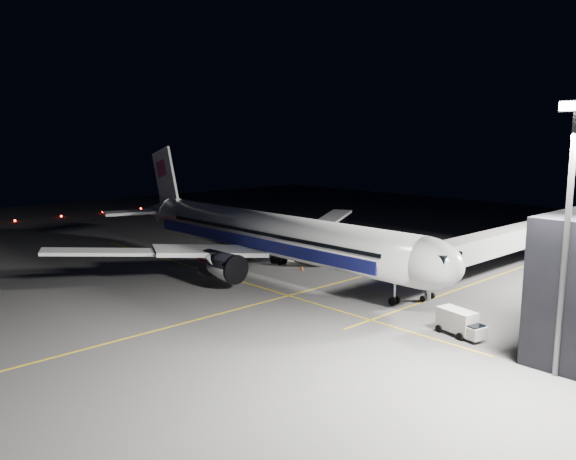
# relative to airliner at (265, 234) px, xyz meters

# --- Properties ---
(ground) EXTENTS (200.00, 200.00, 0.00)m
(ground) POSITION_rel_airliner_xyz_m (1.08, 0.00, -5.16)
(ground) COLOR #4C4C4F
(ground) RESTS_ON ground
(guide_line_main) EXTENTS (0.25, 80.00, 0.01)m
(guide_line_main) POSITION_rel_airliner_xyz_m (11.08, 0.00, -5.16)
(guide_line_main) COLOR gold
(guide_line_main) RESTS_ON ground
(guide_line_cross) EXTENTS (70.00, 0.25, 0.01)m
(guide_line_cross) POSITION_rel_airliner_xyz_m (1.08, -6.00, -5.16)
(guide_line_cross) COLOR gold
(guide_line_cross) RESTS_ON ground
(guide_line_side) EXTENTS (0.25, 40.00, 0.01)m
(guide_line_side) POSITION_rel_airliner_xyz_m (23.08, 10.00, -5.16)
(guide_line_side) COLOR gold
(guide_line_side) RESTS_ON ground
(airliner) EXTENTS (61.48, 54.22, 16.64)m
(airliner) POSITION_rel_airliner_xyz_m (0.00, 0.00, 0.00)
(airliner) COLOR silver
(airliner) RESTS_ON ground
(jet_bridge) EXTENTS (3.60, 34.40, 6.30)m
(jet_bridge) POSITION_rel_airliner_xyz_m (23.08, 18.06, -0.58)
(jet_bridge) COLOR #B2B2B7
(jet_bridge) RESTS_ON ground
(floodlight_mast_south) EXTENTS (2.40, 0.67, 20.70)m
(floodlight_mast_south) POSITION_rel_airliner_xyz_m (41.08, -6.01, 7.21)
(floodlight_mast_south) COLOR #59595E
(floodlight_mast_south) RESTS_ON ground
(taxiway_lights) EXTENTS (0.44, 60.44, 0.44)m
(taxiway_lights) POSITION_rel_airliner_xyz_m (-70.92, 0.00, -4.94)
(taxiway_lights) COLOR #FF140A
(taxiway_lights) RESTS_ON ground
(service_truck) EXTENTS (4.93, 2.78, 2.38)m
(service_truck) POSITION_rel_airliner_xyz_m (31.54, -3.51, -3.89)
(service_truck) COLOR silver
(service_truck) RESTS_ON ground
(baggage_tug) EXTENTS (2.64, 2.16, 1.84)m
(baggage_tug) POSITION_rel_airliner_xyz_m (-2.17, 7.99, -4.31)
(baggage_tug) COLOR black
(baggage_tug) RESTS_ON ground
(safety_cone_a) EXTENTS (0.42, 0.42, 0.64)m
(safety_cone_a) POSITION_rel_airliner_xyz_m (-6.87, 4.00, -4.85)
(safety_cone_a) COLOR #EF530A
(safety_cone_a) RESTS_ON ground
(safety_cone_b) EXTENTS (0.40, 0.40, 0.60)m
(safety_cone_b) POSITION_rel_airliner_xyz_m (3.18, 4.00, -4.86)
(safety_cone_b) COLOR #EF530A
(safety_cone_b) RESTS_ON ground
(safety_cone_c) EXTENTS (0.37, 0.37, 0.55)m
(safety_cone_c) POSITION_rel_airliner_xyz_m (-3.45, 5.56, -4.89)
(safety_cone_c) COLOR #EF530A
(safety_cone_c) RESTS_ON ground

